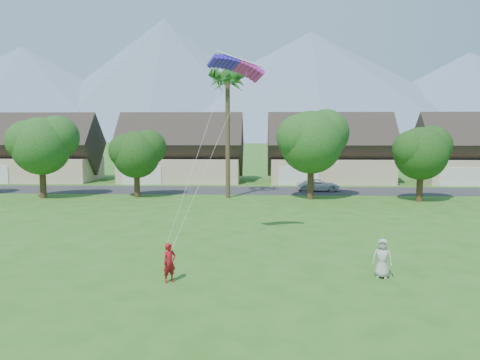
# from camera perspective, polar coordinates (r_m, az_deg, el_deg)

# --- Properties ---
(ground) EXTENTS (500.00, 500.00, 0.00)m
(ground) POSITION_cam_1_polar(r_m,az_deg,el_deg) (18.17, -1.43, -15.54)
(ground) COLOR #2D6019
(ground) RESTS_ON ground
(street) EXTENTS (90.00, 7.00, 0.01)m
(street) POSITION_cam_1_polar(r_m,az_deg,el_deg) (51.29, 1.17, -1.28)
(street) COLOR #2D2D30
(street) RESTS_ON ground
(kite_flyer) EXTENTS (0.75, 0.75, 1.75)m
(kite_flyer) POSITION_cam_1_polar(r_m,az_deg,el_deg) (21.14, -8.60, -9.94)
(kite_flyer) COLOR maroon
(kite_flyer) RESTS_ON ground
(watcher) EXTENTS (1.01, 0.81, 1.81)m
(watcher) POSITION_cam_1_polar(r_m,az_deg,el_deg) (22.45, 16.97, -9.11)
(watcher) COLOR #B0B0AB
(watcher) RESTS_ON ground
(parked_car) EXTENTS (4.65, 2.20, 1.28)m
(parked_car) POSITION_cam_1_polar(r_m,az_deg,el_deg) (51.59, 9.54, -0.61)
(parked_car) COLOR white
(parked_car) RESTS_ON ground
(mountain_ridge) EXTENTS (540.00, 240.00, 70.00)m
(mountain_ridge) POSITION_cam_1_polar(r_m,az_deg,el_deg) (277.88, 4.48, 10.87)
(mountain_ridge) COLOR slate
(mountain_ridge) RESTS_ON ground
(houses_row) EXTENTS (72.75, 8.19, 8.86)m
(houses_row) POSITION_cam_1_polar(r_m,az_deg,el_deg) (59.92, 1.85, 3.11)
(houses_row) COLOR beige
(houses_row) RESTS_ON ground
(tree_row) EXTENTS (62.27, 6.67, 8.45)m
(tree_row) POSITION_cam_1_polar(r_m,az_deg,el_deg) (44.85, -0.46, 3.89)
(tree_row) COLOR #47301C
(tree_row) RESTS_ON ground
(fan_palm) EXTENTS (3.00, 3.00, 13.80)m
(fan_palm) POSITION_cam_1_polar(r_m,az_deg,el_deg) (45.72, -1.53, 12.61)
(fan_palm) COLOR #4C3D26
(fan_palm) RESTS_ON ground
(parafoil_kite) EXTENTS (3.39, 1.57, 0.50)m
(parafoil_kite) POSITION_cam_1_polar(r_m,az_deg,el_deg) (27.30, -0.44, 13.87)
(parafoil_kite) COLOR #391BCF
(parafoil_kite) RESTS_ON ground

